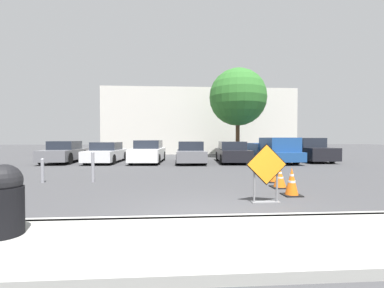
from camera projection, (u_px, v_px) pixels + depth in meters
The scene contains 19 objects.
ground_plane at pixel (188, 165), 14.71m from camera, with size 96.00×96.00×0.00m, color #3D3D3F.
sidewalk_strip at pixel (226, 242), 3.73m from camera, with size 28.71×2.02×0.14m.
curb_lip at pixel (215, 220), 4.73m from camera, with size 28.71×0.20×0.14m.
road_closed_sign at pixel (266, 170), 6.21m from camera, with size 1.00×0.20×1.44m.
traffic_cone_nearest at pixel (292, 182), 7.02m from camera, with size 0.48×0.48×0.76m.
traffic_cone_second at pixel (280, 178), 8.14m from camera, with size 0.53×0.53×0.64m.
traffic_cone_third at pixel (274, 174), 9.14m from camera, with size 0.41×0.41×0.63m.
parked_car_nearest at pixel (65, 152), 16.56m from camera, with size 1.89×4.46×1.38m.
parked_car_second at pixel (106, 153), 16.53m from camera, with size 1.96×4.38×1.31m.
parked_car_third at pixel (149, 152), 16.56m from camera, with size 2.05×4.61×1.43m.
parked_car_fourth at pixel (191, 153), 16.47m from camera, with size 1.88×4.58×1.36m.
parked_car_fifth at pixel (232, 153), 16.61m from camera, with size 2.03×4.24×1.35m.
pickup_truck at pixel (273, 151), 16.72m from camera, with size 2.10×5.57×1.60m.
parked_car_sixth at pixel (308, 150), 17.63m from camera, with size 1.92×4.69×1.58m.
trash_bin at pixel (4, 200), 3.78m from camera, with size 0.52×0.52×1.05m.
bollard_nearest at pixel (93, 166), 9.14m from camera, with size 0.12×0.12×1.10m.
bollard_second at pixel (43, 170), 9.03m from camera, with size 0.12×0.12×0.87m.
building_facade_backdrop at pixel (199, 122), 27.12m from camera, with size 19.05×5.00×6.48m.
street_tree_behind_lot at pixel (238, 97), 20.46m from camera, with size 4.56×4.56×7.12m.
Camera 1 is at (-0.74, -4.66, 1.58)m, focal length 24.00 mm.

